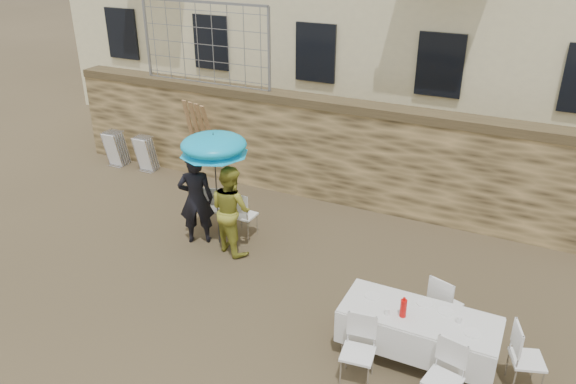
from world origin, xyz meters
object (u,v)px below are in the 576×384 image
at_px(table_chair_back, 445,303).
at_px(chair_stack_right, 149,152).
at_px(man_suit, 196,199).
at_px(umbrella, 214,148).
at_px(table_chair_side, 528,358).
at_px(couple_chair_left, 213,207).
at_px(soda_bottle, 403,308).
at_px(chair_stack_left, 120,146).
at_px(couple_chair_right, 244,214).
at_px(banquet_table, 420,317).
at_px(table_chair_front_left, 358,352).
at_px(table_chair_front_right, 443,379).
at_px(woman_dress, 231,209).

bearing_deg(table_chair_back, chair_stack_right, -2.29).
distance_m(man_suit, umbrella, 1.12).
relative_size(umbrella, table_chair_back, 2.13).
xyz_separation_m(umbrella, table_chair_side, (5.56, -1.41, -1.45)).
distance_m(couple_chair_left, soda_bottle, 4.86).
xyz_separation_m(couple_chair_left, chair_stack_left, (-3.96, 1.85, -0.02)).
bearing_deg(couple_chair_right, soda_bottle, 152.21).
relative_size(banquet_table, table_chair_side, 2.19).
relative_size(soda_bottle, table_chair_front_left, 0.27).
relative_size(table_chair_back, chair_stack_left, 1.04).
relative_size(umbrella, couple_chair_right, 2.13).
bearing_deg(table_chair_front_right, soda_bottle, 151.57).
relative_size(couple_chair_left, table_chair_front_left, 1.00).
bearing_deg(table_chair_front_left, chair_stack_right, 139.78).
bearing_deg(woman_dress, chair_stack_right, -10.27).
height_order(couple_chair_right, soda_bottle, soda_bottle).
height_order(umbrella, chair_stack_right, umbrella).
height_order(couple_chair_left, banquet_table, couple_chair_left).
relative_size(man_suit, table_chair_side, 1.85).
xyz_separation_m(umbrella, chair_stack_right, (-3.46, 2.30, -1.47)).
bearing_deg(table_chair_back, banquet_table, 94.68).
xyz_separation_m(banquet_table, chair_stack_right, (-7.62, 3.80, -0.27)).
distance_m(table_chair_side, chair_stack_right, 9.75).
bearing_deg(chair_stack_right, umbrella, -33.60).
distance_m(man_suit, table_chair_front_left, 4.53).
bearing_deg(chair_stack_left, table_chair_front_left, -29.90).
bearing_deg(table_chair_front_left, table_chair_side, 15.78).
height_order(soda_bottle, chair_stack_left, soda_bottle).
height_order(table_chair_front_right, chair_stack_right, table_chair_front_right).
height_order(woman_dress, table_chair_front_right, woman_dress).
distance_m(couple_chair_right, soda_bottle, 4.25).
bearing_deg(chair_stack_left, chair_stack_right, 0.00).
relative_size(woman_dress, table_chair_front_left, 1.75).
distance_m(couple_chair_right, chair_stack_left, 5.01).
xyz_separation_m(couple_chair_right, chair_stack_right, (-3.76, 1.85, -0.02)).
height_order(table_chair_back, chair_stack_right, table_chair_back).
height_order(man_suit, table_chair_front_left, man_suit).
distance_m(table_chair_front_left, table_chair_side, 2.17).
relative_size(man_suit, umbrella, 0.87).
bearing_deg(man_suit, couple_chair_left, -119.67).
bearing_deg(couple_chair_left, table_chair_front_left, 123.04).
distance_m(couple_chair_right, banquet_table, 4.34).
height_order(man_suit, chair_stack_right, man_suit).
height_order(man_suit, couple_chair_left, man_suit).
bearing_deg(couple_chair_right, woman_dress, 97.31).
bearing_deg(soda_bottle, table_chair_back, 67.17).
relative_size(couple_chair_left, soda_bottle, 3.69).
distance_m(table_chair_front_left, table_chair_back, 1.74).
bearing_deg(chair_stack_left, banquet_table, -24.06).
bearing_deg(banquet_table, table_chair_side, 4.09).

